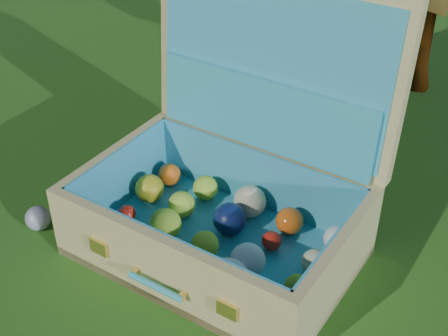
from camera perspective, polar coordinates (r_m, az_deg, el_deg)
ground at (r=1.59m, az=2.78°, el=-7.11°), size 60.00×60.00×0.00m
stray_ball at (r=1.69m, az=-16.65°, el=-4.43°), size 0.07×0.07×0.07m
suitcase at (r=1.51m, az=0.99°, el=-0.97°), size 0.79×0.71×0.63m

